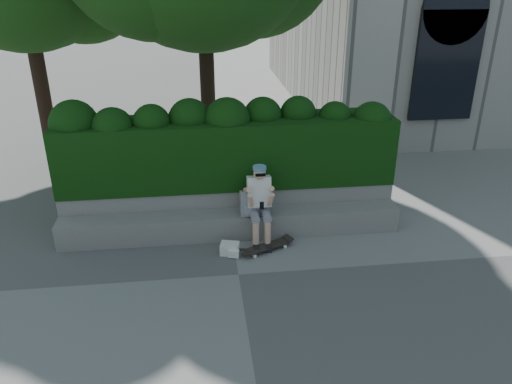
{
  "coord_description": "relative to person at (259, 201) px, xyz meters",
  "views": [
    {
      "loc": [
        -0.53,
        -6.56,
        4.43
      ],
      "look_at": [
        0.4,
        1.0,
        0.95
      ],
      "focal_mm": 35.0,
      "sensor_mm": 36.0,
      "label": 1
    }
  ],
  "objects": [
    {
      "name": "person",
      "position": [
        0.0,
        0.0,
        0.0
      ],
      "size": [
        0.4,
        0.76,
        1.38
      ],
      "color": "slate",
      "rests_on": "ground"
    },
    {
      "name": "planter_wall",
      "position": [
        -0.47,
        0.66,
        -0.38
      ],
      "size": [
        6.0,
        0.5,
        0.75
      ],
      "primitive_type": "cube",
      "color": "gray",
      "rests_on": "ground"
    },
    {
      "name": "ground",
      "position": [
        -0.47,
        -1.07,
        -0.75
      ],
      "size": [
        80.0,
        80.0,
        0.0
      ],
      "primitive_type": "plane",
      "color": "slate",
      "rests_on": "ground"
    },
    {
      "name": "bench_ledge",
      "position": [
        -0.47,
        0.18,
        -0.53
      ],
      "size": [
        6.0,
        0.45,
        0.45
      ],
      "primitive_type": "cube",
      "color": "gray",
      "rests_on": "ground"
    },
    {
      "name": "hedge",
      "position": [
        -0.47,
        0.88,
        0.6
      ],
      "size": [
        6.0,
        1.0,
        1.2
      ],
      "primitive_type": "cube",
      "color": "black",
      "rests_on": "planter_wall"
    },
    {
      "name": "backpack_ground",
      "position": [
        -0.55,
        -0.43,
        -0.65
      ],
      "size": [
        0.35,
        0.28,
        0.2
      ],
      "primitive_type": "cube",
      "rotation": [
        0.0,
        0.0,
        -0.25
      ],
      "color": "white",
      "rests_on": "ground"
    },
    {
      "name": "backpack_plaid",
      "position": [
        -0.17,
        0.08,
        -0.08
      ],
      "size": [
        0.31,
        0.18,
        0.45
      ],
      "primitive_type": "cube",
      "rotation": [
        0.0,
        0.0,
        0.05
      ],
      "color": "#A4A5A8",
      "rests_on": "bench_ledge"
    },
    {
      "name": "skateboard",
      "position": [
        0.08,
        -0.4,
        -0.68
      ],
      "size": [
        0.88,
        0.56,
        0.09
      ],
      "rotation": [
        0.0,
        0.0,
        0.43
      ],
      "color": "black",
      "rests_on": "ground"
    }
  ]
}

